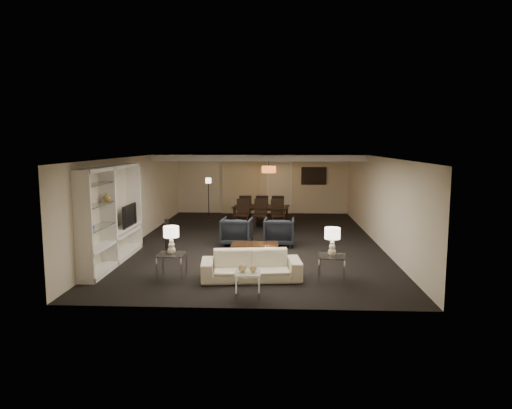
{
  "coord_description": "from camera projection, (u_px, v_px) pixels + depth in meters",
  "views": [
    {
      "loc": [
        0.63,
        -13.17,
        2.89
      ],
      "look_at": [
        0.0,
        0.0,
        1.1
      ],
      "focal_mm": 32.0,
      "sensor_mm": 36.0,
      "label": 1
    }
  ],
  "objects": [
    {
      "name": "coffee_table",
      "position": [
        255.0,
        252.0,
        11.27
      ],
      "size": [
        1.17,
        0.7,
        0.41
      ],
      "primitive_type": null,
      "rotation": [
        0.0,
        0.0,
        -0.03
      ],
      "color": "black",
      "rests_on": "floor"
    },
    {
      "name": "media_unit",
      "position": [
        113.0,
        215.0,
        10.88
      ],
      "size": [
        0.38,
        3.4,
        2.35
      ],
      "primitive_type": null,
      "color": "white",
      "rests_on": "wall_left"
    },
    {
      "name": "floor",
      "position": [
        256.0,
        241.0,
        13.46
      ],
      "size": [
        11.0,
        11.0,
        0.0
      ],
      "primitive_type": "plane",
      "color": "black",
      "rests_on": "ground"
    },
    {
      "name": "chair_fm",
      "position": [
        262.0,
        209.0,
        16.64
      ],
      "size": [
        0.52,
        0.52,
        1.0
      ],
      "primitive_type": null,
      "rotation": [
        0.0,
        0.0,
        3.27
      ],
      "color": "black",
      "rests_on": "floor"
    },
    {
      "name": "chair_fl",
      "position": [
        245.0,
        209.0,
        16.67
      ],
      "size": [
        0.51,
        0.51,
        1.0
      ],
      "primitive_type": null,
      "rotation": [
        0.0,
        0.0,
        3.25
      ],
      "color": "black",
      "rests_on": "floor"
    },
    {
      "name": "chair_nm",
      "position": [
        260.0,
        214.0,
        15.35
      ],
      "size": [
        0.5,
        0.5,
        1.0
      ],
      "primitive_type": null,
      "rotation": [
        0.0,
        0.0,
        -0.09
      ],
      "color": "black",
      "rests_on": "floor"
    },
    {
      "name": "armchair_left",
      "position": [
        237.0,
        231.0,
        12.96
      ],
      "size": [
        0.9,
        0.92,
        0.78
      ],
      "primitive_type": "imported",
      "rotation": [
        0.0,
        0.0,
        3.06
      ],
      "color": "black",
      "rests_on": "floor"
    },
    {
      "name": "gold_gourd_a",
      "position": [
        242.0,
        268.0,
        8.56
      ],
      "size": [
        0.15,
        0.15,
        0.15
      ],
      "primitive_type": "sphere",
      "color": "tan",
      "rests_on": "marble_table"
    },
    {
      "name": "floor_speaker",
      "position": [
        167.0,
        237.0,
        11.79
      ],
      "size": [
        0.13,
        0.13,
        0.94
      ],
      "primitive_type": "cube",
      "rotation": [
        0.0,
        0.0,
        0.38
      ],
      "color": "black",
      "rests_on": "floor"
    },
    {
      "name": "wall_back",
      "position": [
        262.0,
        183.0,
        18.73
      ],
      "size": [
        7.0,
        0.02,
        2.5
      ],
      "primitive_type": "cube",
      "color": "beige",
      "rests_on": "ground"
    },
    {
      "name": "chair_nr",
      "position": [
        278.0,
        214.0,
        15.33
      ],
      "size": [
        0.52,
        0.52,
        1.0
      ],
      "primitive_type": null,
      "rotation": [
        0.0,
        0.0,
        0.13
      ],
      "color": "black",
      "rests_on": "floor"
    },
    {
      "name": "table_lamp_left",
      "position": [
        171.0,
        240.0,
        9.68
      ],
      "size": [
        0.36,
        0.36,
        0.6
      ],
      "primitive_type": null,
      "rotation": [
        0.0,
        0.0,
        0.09
      ],
      "color": "white",
      "rests_on": "side_table_left"
    },
    {
      "name": "side_table_left",
      "position": [
        172.0,
        266.0,
        9.76
      ],
      "size": [
        0.58,
        0.58,
        0.54
      ],
      "primitive_type": null,
      "rotation": [
        0.0,
        0.0,
        0.0
      ],
      "color": "white",
      "rests_on": "floor"
    },
    {
      "name": "side_table_right",
      "position": [
        332.0,
        268.0,
        9.6
      ],
      "size": [
        0.65,
        0.65,
        0.54
      ],
      "primitive_type": null,
      "rotation": [
        0.0,
        0.0,
        -0.14
      ],
      "color": "white",
      "rests_on": "floor"
    },
    {
      "name": "gold_gourd_b",
      "position": [
        253.0,
        269.0,
        8.55
      ],
      "size": [
        0.13,
        0.13,
        0.13
      ],
      "primitive_type": "sphere",
      "color": "tan",
      "rests_on": "marble_table"
    },
    {
      "name": "armchair_right",
      "position": [
        279.0,
        232.0,
        12.9
      ],
      "size": [
        0.87,
        0.9,
        0.78
      ],
      "primitive_type": "imported",
      "rotation": [
        0.0,
        0.0,
        3.09
      ],
      "color": "black",
      "rests_on": "floor"
    },
    {
      "name": "wall_left",
      "position": [
        138.0,
        199.0,
        13.45
      ],
      "size": [
        0.02,
        11.0,
        2.5
      ],
      "primitive_type": "cube",
      "color": "beige",
      "rests_on": "ground"
    },
    {
      "name": "curtains",
      "position": [
        240.0,
        184.0,
        18.7
      ],
      "size": [
        1.5,
        0.12,
        2.4
      ],
      "primitive_type": "cube",
      "color": "beige",
      "rests_on": "wall_back"
    },
    {
      "name": "television",
      "position": [
        126.0,
        215.0,
        11.74
      ],
      "size": [
        0.99,
        0.13,
        0.57
      ],
      "primitive_type": "imported",
      "rotation": [
        0.0,
        0.0,
        1.57
      ],
      "color": "black",
      "rests_on": "media_unit"
    },
    {
      "name": "door",
      "position": [
        279.0,
        188.0,
        18.7
      ],
      "size": [
        0.9,
        0.05,
        2.1
      ],
      "primitive_type": "cube",
      "color": "silver",
      "rests_on": "wall_back"
    },
    {
      "name": "ceiling_soffit",
      "position": [
        261.0,
        156.0,
        16.6
      ],
      "size": [
        7.0,
        4.0,
        0.2
      ],
      "primitive_type": "cube",
      "color": "silver",
      "rests_on": "ceiling"
    },
    {
      "name": "sofa",
      "position": [
        251.0,
        265.0,
        9.67
      ],
      "size": [
        2.18,
        1.05,
        0.61
      ],
      "primitive_type": "imported",
      "rotation": [
        0.0,
        0.0,
        0.11
      ],
      "color": "beige",
      "rests_on": "floor"
    },
    {
      "name": "ceiling",
      "position": [
        256.0,
        156.0,
        13.12
      ],
      "size": [
        7.0,
        11.0,
        0.02
      ],
      "primitive_type": "cube",
      "color": "silver",
      "rests_on": "ground"
    },
    {
      "name": "chair_nl",
      "position": [
        242.0,
        214.0,
        15.38
      ],
      "size": [
        0.5,
        0.5,
        1.0
      ],
      "primitive_type": null,
      "rotation": [
        0.0,
        0.0,
        -0.09
      ],
      "color": "black",
      "rests_on": "floor"
    },
    {
      "name": "marble_table",
      "position": [
        248.0,
        284.0,
        8.59
      ],
      "size": [
        0.5,
        0.5,
        0.48
      ],
      "primitive_type": null,
      "rotation": [
        0.0,
        0.0,
        0.05
      ],
      "color": "white",
      "rests_on": "floor"
    },
    {
      "name": "table_lamp_right",
      "position": [
        332.0,
        242.0,
        9.52
      ],
      "size": [
        0.34,
        0.34,
        0.6
      ],
      "primitive_type": null,
      "rotation": [
        0.0,
        0.0,
        -0.04
      ],
      "color": "white",
      "rests_on": "side_table_right"
    },
    {
      "name": "chair_fr",
      "position": [
        278.0,
        209.0,
        16.61
      ],
      "size": [
        0.47,
        0.47,
        1.0
      ],
      "primitive_type": null,
      "rotation": [
        0.0,
        0.0,
        3.12
      ],
      "color": "black",
      "rests_on": "floor"
    },
    {
      "name": "wall_right",
      "position": [
        377.0,
        200.0,
        13.12
      ],
      "size": [
        0.02,
        11.0,
        2.5
      ],
      "primitive_type": "cube",
      "color": "beige",
      "rests_on": "ground"
    },
    {
      "name": "floor_lamp",
      "position": [
        209.0,
        197.0,
        17.83
      ],
      "size": [
        0.25,
        0.25,
        1.53
      ],
      "primitive_type": null,
      "rotation": [
        0.0,
        0.0,
        0.12
      ],
      "color": "black",
      "rests_on": "floor"
    },
    {
      "name": "painting",
      "position": [
        314.0,
        176.0,
        18.55
      ],
      "size": [
        0.95,
        0.04,
        0.65
      ],
      "primitive_type": "cube",
      "color": "#142D38",
      "rests_on": "wall_back"
    },
    {
      "name": "vase_blue",
      "position": [
        91.0,
        226.0,
        9.63
      ],
      "size": [
        0.15,
        0.15,
        0.16
      ],
      "primitive_type": "imported",
      "color": "#2939B5",
      "rests_on": "media_unit"
    },
    {
      "name": "pendant_light",
      "position": [
        269.0,
        169.0,
        16.65
      ],
      "size": [
        0.52,
        0.52,
        0.24
      ],
      "primitive_type": "cylinder",
      "color": "#D8591E",
      "rests_on": "ceiling_soffit"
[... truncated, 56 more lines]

